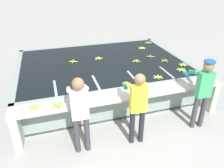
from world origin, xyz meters
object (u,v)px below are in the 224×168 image
worker_2 (203,88)px  banana_bunch_ledge_1 (35,107)px  banana_bunch_floating_2 (181,70)px  banana_bunch_floating_8 (150,56)px  banana_bunch_floating_5 (183,65)px  banana_bunch_floating_9 (98,58)px  knife_0 (207,79)px  banana_bunch_floating_1 (164,61)px  banana_bunch_floating_4 (142,48)px  banana_bunch_ledge_0 (58,105)px  worker_0 (80,109)px  banana_bunch_floating_6 (148,43)px  worker_1 (138,103)px  banana_bunch_floating_0 (136,61)px  banana_bunch_floating_3 (73,61)px  banana_bunch_floating_7 (158,77)px

worker_2 → banana_bunch_ledge_1: bearing=171.4°
banana_bunch_floating_2 → banana_bunch_floating_8: bearing=107.0°
worker_2 → banana_bunch_floating_5: (0.54, 1.56, -0.15)m
banana_bunch_floating_9 → knife_0: size_ratio=0.93×
banana_bunch_ledge_1 → banana_bunch_floating_1: bearing=21.6°
banana_bunch_floating_2 → banana_bunch_floating_4: (-0.28, 1.99, 0.00)m
banana_bunch_floating_8 → banana_bunch_ledge_0: size_ratio=0.97×
worker_0 → banana_bunch_floating_6: worker_0 is taller
worker_1 → worker_0: bearing=176.2°
banana_bunch_floating_0 → banana_bunch_floating_4: same height
banana_bunch_floating_2 → banana_bunch_ledge_1: 3.86m
worker_0 → banana_bunch_floating_3: bearing=84.7°
banana_bunch_floating_1 → banana_bunch_floating_7: size_ratio=0.99×
banana_bunch_floating_4 → banana_bunch_floating_5: 1.77m
worker_1 → banana_bunch_floating_1: bearing=49.7°
banana_bunch_floating_5 → knife_0: size_ratio=0.95×
banana_bunch_ledge_1 → banana_bunch_floating_9: bearing=50.3°
worker_0 → worker_2: size_ratio=0.99×
banana_bunch_ledge_0 → worker_2: bearing=-8.6°
worker_1 → banana_bunch_ledge_1: bearing=163.4°
banana_bunch_floating_1 → banana_bunch_floating_9: 1.99m
worker_2 → banana_bunch_floating_1: (0.19, 1.99, -0.15)m
banana_bunch_floating_1 → banana_bunch_floating_2: bearing=-81.2°
worker_2 → banana_bunch_ledge_1: size_ratio=5.99×
banana_bunch_floating_4 → banana_bunch_floating_7: (-0.54, -2.22, 0.00)m
worker_2 → banana_bunch_floating_9: (-1.65, 2.75, -0.15)m
banana_bunch_floating_1 → banana_bunch_ledge_0: banana_bunch_ledge_0 is taller
banana_bunch_ledge_0 → banana_bunch_ledge_1: (-0.44, 0.07, 0.00)m
banana_bunch_floating_5 → knife_0: bearing=-86.1°
worker_2 → banana_bunch_floating_9: size_ratio=6.00×
worker_1 → banana_bunch_floating_4: 3.66m
banana_bunch_floating_3 → banana_bunch_floating_2: bearing=-28.1°
banana_bunch_floating_3 → banana_bunch_floating_5: (2.96, -1.16, -0.00)m
knife_0 → banana_bunch_floating_9: bearing=136.3°
banana_bunch_floating_0 → banana_bunch_floating_6: size_ratio=0.98×
banana_bunch_ledge_0 → banana_bunch_floating_8: bearing=33.3°
worker_0 → banana_bunch_floating_7: worker_0 is taller
banana_bunch_floating_3 → banana_bunch_floating_6: 3.10m
worker_0 → worker_2: worker_2 is taller
banana_bunch_floating_6 → banana_bunch_floating_9: same height
worker_1 → banana_bunch_floating_6: worker_1 is taller
banana_bunch_floating_9 → banana_bunch_floating_4: bearing=16.9°
banana_bunch_floating_8 → knife_0: bearing=-70.2°
worker_0 → banana_bunch_floating_1: worker_0 is taller
worker_1 → banana_bunch_floating_5: 2.64m
worker_2 → banana_bunch_floating_5: size_ratio=5.85×
banana_bunch_floating_1 → banana_bunch_floating_2: same height
banana_bunch_floating_0 → banana_bunch_ledge_1: size_ratio=1.01×
worker_1 → banana_bunch_ledge_1: 2.03m
banana_bunch_floating_6 → banana_bunch_floating_7: size_ratio=1.00×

